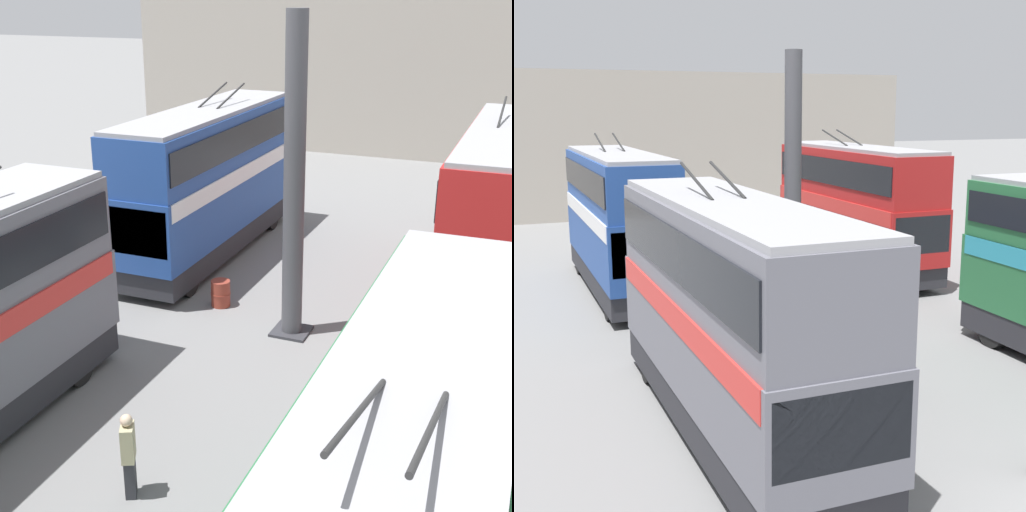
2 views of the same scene
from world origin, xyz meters
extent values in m
cube|color=#A8A093|center=(36.47, 0.00, 4.52)|extent=(0.50, 36.00, 9.03)
cylinder|color=#4C4C51|center=(13.49, 0.00, 4.32)|extent=(0.57, 0.57, 8.63)
cube|color=#333338|center=(13.49, 0.00, 0.04)|extent=(1.02, 1.02, 0.08)
cylinder|color=black|center=(7.83, -5.96, 0.53)|extent=(1.07, 0.30, 1.07)
cylinder|color=black|center=(7.83, -3.86, 0.53)|extent=(1.07, 0.30, 1.07)
cube|color=#286B3D|center=(3.76, -4.91, 3.93)|extent=(10.83, 2.43, 1.62)
cube|color=black|center=(3.76, -4.91, 4.01)|extent=(10.50, 2.51, 0.89)
cube|color=#9E9EA3|center=(3.76, -4.91, 4.81)|extent=(10.72, 2.25, 0.14)
cube|color=black|center=(9.17, -4.91, 2.31)|extent=(0.12, 2.30, 1.31)
cylinder|color=#282828|center=(2.39, -5.26, 5.17)|extent=(2.35, 0.07, 0.65)
cylinder|color=#282828|center=(2.39, -4.56, 5.17)|extent=(2.35, 0.07, 0.65)
cylinder|color=black|center=(14.49, -3.86, 0.53)|extent=(1.05, 0.30, 1.05)
cylinder|color=black|center=(21.61, -3.86, 0.53)|extent=(1.05, 0.30, 1.05)
cube|color=#28282D|center=(18.15, -4.91, 0.68)|extent=(9.92, 2.45, 0.79)
cube|color=red|center=(18.15, -4.91, 2.14)|extent=(10.12, 2.50, 2.13)
cube|color=red|center=(18.15, -4.91, 2.93)|extent=(9.82, 2.54, 0.55)
cube|color=red|center=(18.15, -4.91, 4.17)|extent=(10.02, 2.43, 1.92)
cube|color=black|center=(18.15, -4.91, 4.26)|extent=(9.72, 2.51, 1.06)
cube|color=#9E9EA3|center=(18.15, -4.91, 5.20)|extent=(9.92, 2.25, 0.14)
cube|color=black|center=(13.15, -4.91, 2.36)|extent=(0.12, 2.30, 1.36)
cylinder|color=#282828|center=(19.41, -4.56, 5.56)|extent=(2.35, 0.07, 0.65)
cylinder|color=black|center=(8.92, 3.86, 0.46)|extent=(0.91, 0.30, 0.91)
cylinder|color=black|center=(8.92, 5.96, 0.46)|extent=(0.91, 0.30, 0.91)
cylinder|color=black|center=(14.70, 3.86, 0.51)|extent=(1.02, 0.30, 1.02)
cylinder|color=black|center=(14.70, 5.96, 0.51)|extent=(1.02, 0.30, 1.02)
cylinder|color=black|center=(21.89, 3.86, 0.51)|extent=(1.02, 0.30, 1.02)
cylinder|color=black|center=(21.89, 5.96, 0.51)|extent=(1.02, 0.30, 1.02)
cube|color=#28282D|center=(18.39, 4.91, 0.67)|extent=(9.98, 2.45, 0.78)
cube|color=#234793|center=(18.39, 4.91, 2.18)|extent=(10.18, 2.50, 2.23)
cube|color=white|center=(18.39, 4.91, 3.02)|extent=(9.88, 2.54, 0.55)
cube|color=#234793|center=(18.39, 4.91, 4.19)|extent=(10.08, 2.43, 1.80)
cube|color=black|center=(18.39, 4.91, 4.28)|extent=(9.78, 2.51, 0.99)
cube|color=#9E9EA3|center=(18.39, 4.91, 5.16)|extent=(9.98, 2.25, 0.14)
cube|color=black|center=(13.36, 4.91, 2.40)|extent=(0.12, 2.30, 1.43)
cylinder|color=#282828|center=(19.67, 4.56, 5.52)|extent=(2.35, 0.07, 0.65)
cylinder|color=#282828|center=(19.67, 5.26, 5.52)|extent=(2.35, 0.07, 0.65)
cube|color=#2D2D33|center=(5.86, 0.51, 0.42)|extent=(0.36, 0.31, 0.83)
cube|color=tan|center=(5.86, 0.51, 1.19)|extent=(0.48, 0.40, 0.72)
sphere|color=beige|center=(5.86, 0.51, 1.67)|extent=(0.23, 0.23, 0.23)
cylinder|color=#933828|center=(14.38, 2.60, 0.41)|extent=(0.58, 0.58, 0.81)
cylinder|color=#933828|center=(14.38, 2.60, 0.41)|extent=(0.61, 0.61, 0.04)
camera|label=1|loc=(-3.52, -5.91, 9.07)|focal=50.00mm
camera|label=2|loc=(-8.02, 9.55, 6.82)|focal=50.00mm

